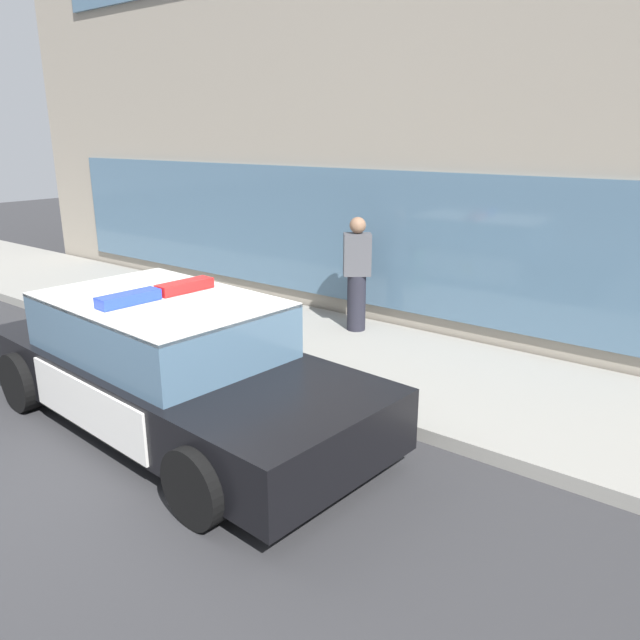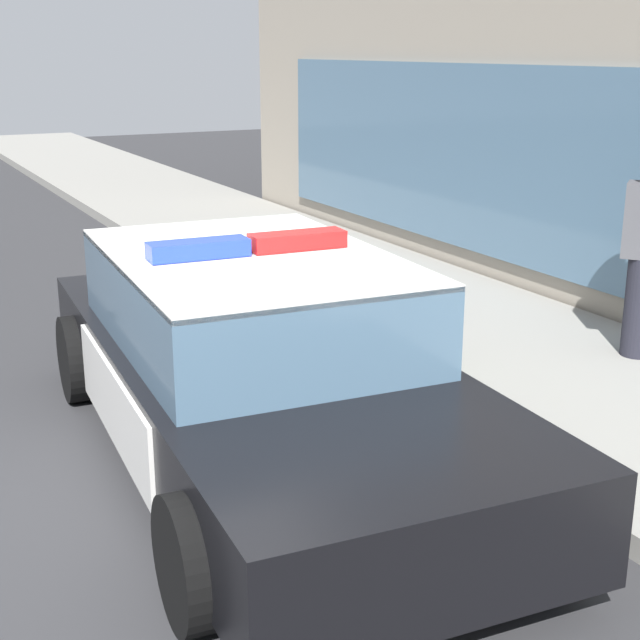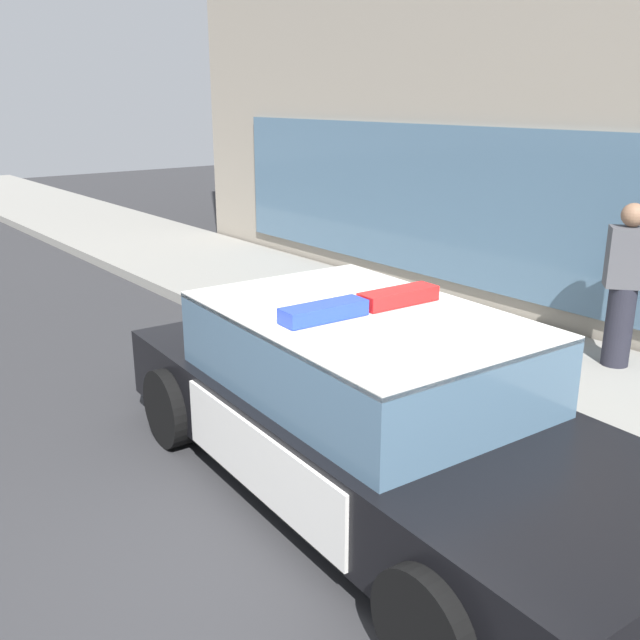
{
  "view_description": "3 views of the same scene",
  "coord_description": "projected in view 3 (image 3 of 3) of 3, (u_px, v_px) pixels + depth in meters",
  "views": [
    {
      "loc": [
        4.61,
        -3.08,
        3.02
      ],
      "look_at": [
        0.48,
        2.22,
        0.96
      ],
      "focal_mm": 34.35,
      "sensor_mm": 36.0,
      "label": 1
    },
    {
      "loc": [
        4.87,
        -1.54,
        2.67
      ],
      "look_at": [
        -0.27,
        1.14,
        0.93
      ],
      "focal_mm": 51.18,
      "sensor_mm": 36.0,
      "label": 2
    },
    {
      "loc": [
        3.17,
        -2.58,
        2.88
      ],
      "look_at": [
        -1.58,
        1.21,
        0.96
      ],
      "focal_mm": 40.07,
      "sensor_mm": 36.0,
      "label": 3
    }
  ],
  "objects": [
    {
      "name": "pedestrian_on_sidewalk",
      "position": [
        624.0,
        286.0,
        7.31
      ],
      "size": [
        0.47,
        0.45,
        1.71
      ],
      "rotation": [
        0.0,
        0.0,
        5.4
      ],
      "color": "#23232D",
      "rests_on": "sidewalk"
    },
    {
      "name": "sidewalk",
      "position": [
        605.0,
        404.0,
        6.78
      ],
      "size": [
        48.0,
        2.87,
        0.15
      ],
      "primitive_type": "cube",
      "color": "gray",
      "rests_on": "ground"
    },
    {
      "name": "ground",
      "position": [
        326.0,
        546.0,
        4.77
      ],
      "size": [
        48.0,
        48.0,
        0.0
      ],
      "primitive_type": "plane",
      "color": "#303033"
    },
    {
      "name": "police_cruiser",
      "position": [
        372.0,
        407.0,
        5.28
      ],
      "size": [
        4.98,
        2.38,
        1.49
      ],
      "rotation": [
        0.0,
        0.0,
        -0.07
      ],
      "color": "black",
      "rests_on": "ground"
    },
    {
      "name": "fire_hydrant",
      "position": [
        455.0,
        355.0,
        6.83
      ],
      "size": [
        0.34,
        0.39,
        0.73
      ],
      "color": "#4C994C",
      "rests_on": "sidewalk"
    }
  ]
}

